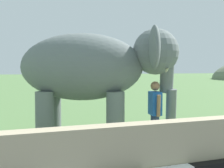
% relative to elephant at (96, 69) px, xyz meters
% --- Properties ---
extents(barrier_parapet, '(28.00, 0.36, 1.00)m').
position_rel_elephant_xyz_m(barrier_parapet, '(-0.25, -2.34, -1.46)').
color(barrier_parapet, tan).
rests_on(barrier_parapet, ground_plane).
extents(elephant, '(4.07, 3.06, 2.98)m').
position_rel_elephant_xyz_m(elephant, '(0.00, 0.00, 0.00)').
color(elephant, slate).
rests_on(elephant, ground_plane).
extents(person_handler, '(0.30, 0.66, 1.66)m').
position_rel_elephant_xyz_m(person_handler, '(1.33, -0.65, -1.03)').
color(person_handler, navy).
rests_on(person_handler, ground_plane).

